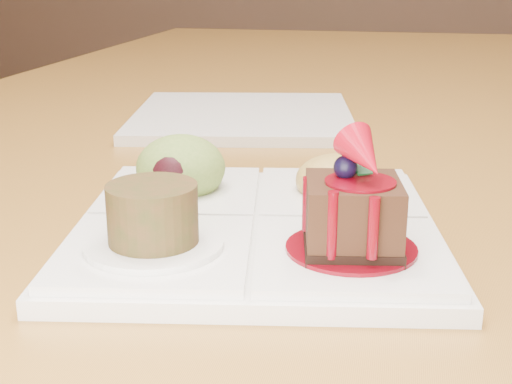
# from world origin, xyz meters

# --- Properties ---
(dining_table) EXTENTS (1.00, 1.80, 0.75)m
(dining_table) POSITION_xyz_m (0.00, 0.00, 0.68)
(dining_table) COLOR olive
(dining_table) RESTS_ON ground
(sampler_plate) EXTENTS (0.29, 0.29, 0.10)m
(sampler_plate) POSITION_xyz_m (0.06, -0.67, 0.77)
(sampler_plate) COLOR silver
(sampler_plate) RESTS_ON dining_table
(second_plate) EXTENTS (0.30, 0.30, 0.01)m
(second_plate) POSITION_xyz_m (-0.03, -0.30, 0.76)
(second_plate) COLOR silver
(second_plate) RESTS_ON dining_table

